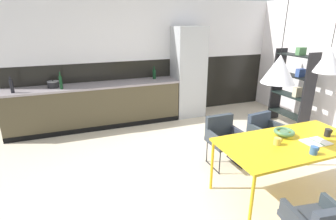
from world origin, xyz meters
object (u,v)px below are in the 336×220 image
object	(u,v)px
dining_table	(291,145)
open_book	(316,142)
bottle_wine_green	(61,82)
mug_white_ceramic	(277,141)
armchair_facing_counter	(264,129)
open_shelf_unit	(293,86)
fruit_bowl	(284,132)
cooking_pot	(53,84)
refrigerator_column	(188,72)
bottle_vinegar_dark	(154,74)
pendant_lamp_over_table_far	(329,60)
bottle_oil_tall	(12,86)
mug_tall_blue	(328,133)
mug_short_terracotta	(314,150)
pendant_lamp_over_table_near	(279,69)
armchair_head_of_table	(223,134)

from	to	relation	value
dining_table	open_book	xyz separation A→B (m)	(0.26, -0.12, 0.05)
bottle_wine_green	mug_white_ceramic	bearing A→B (deg)	-51.49
open_book	bottle_wine_green	distance (m)	4.35
dining_table	mug_white_ceramic	world-z (taller)	mug_white_ceramic
armchair_facing_counter	open_shelf_unit	size ratio (longest dim) A/B	0.43
dining_table	fruit_bowl	size ratio (longest dim) A/B	7.00
bottle_wine_green	cooking_pot	bearing A→B (deg)	127.82
dining_table	fruit_bowl	xyz separation A→B (m)	(0.03, 0.17, 0.09)
fruit_bowl	open_shelf_unit	size ratio (longest dim) A/B	0.16
dining_table	open_shelf_unit	world-z (taller)	open_shelf_unit
refrigerator_column	bottle_vinegar_dark	world-z (taller)	refrigerator_column
open_book	pendant_lamp_over_table_far	bearing A→B (deg)	50.83
bottle_oil_tall	bottle_vinegar_dark	distance (m)	2.80
fruit_bowl	pendant_lamp_over_table_far	world-z (taller)	pendant_lamp_over_table_far
armchair_facing_counter	mug_tall_blue	xyz separation A→B (m)	(0.15, -0.97, 0.32)
refrigerator_column	mug_short_terracotta	bearing A→B (deg)	-91.24
bottle_wine_green	pendant_lamp_over_table_near	bearing A→B (deg)	-53.03
armchair_facing_counter	bottle_wine_green	xyz separation A→B (m)	(-3.08, 2.13, 0.57)
bottle_wine_green	open_shelf_unit	distance (m)	4.66
bottle_oil_tall	open_shelf_unit	bearing A→B (deg)	-13.33
refrigerator_column	mug_white_ceramic	world-z (taller)	refrigerator_column
dining_table	armchair_head_of_table	bearing A→B (deg)	111.99
cooking_pot	bottle_wine_green	xyz separation A→B (m)	(0.15, -0.20, 0.07)
refrigerator_column	fruit_bowl	distance (m)	3.07
dining_table	open_book	bearing A→B (deg)	-25.10
armchair_head_of_table	mug_white_ceramic	world-z (taller)	mug_white_ceramic
refrigerator_column	armchair_head_of_table	bearing A→B (deg)	-100.96
pendant_lamp_over_table_near	pendant_lamp_over_table_far	bearing A→B (deg)	0.92
refrigerator_column	cooking_pot	distance (m)	2.89
pendant_lamp_over_table_far	mug_short_terracotta	bearing A→B (deg)	-138.29
mug_white_ceramic	bottle_vinegar_dark	bearing A→B (deg)	98.39
armchair_facing_counter	armchair_head_of_table	bearing A→B (deg)	-8.79
cooking_pot	bottle_vinegar_dark	size ratio (longest dim) A/B	0.78
mug_short_terracotta	bottle_wine_green	distance (m)	4.33
refrigerator_column	pendant_lamp_over_table_far	size ratio (longest dim) A/B	2.07
open_book	bottle_oil_tall	bearing A→B (deg)	139.52
mug_tall_blue	bottle_vinegar_dark	distance (m)	3.62
armchair_facing_counter	pendant_lamp_over_table_far	xyz separation A→B (m)	(-0.04, -0.93, 1.25)
mug_short_terracotta	pendant_lamp_over_table_near	xyz separation A→B (m)	(-0.35, 0.33, 0.88)
mug_short_terracotta	pendant_lamp_over_table_far	xyz separation A→B (m)	(0.38, 0.34, 0.94)
armchair_head_of_table	open_shelf_unit	world-z (taller)	open_shelf_unit
refrigerator_column	cooking_pot	xyz separation A→B (m)	(-2.89, 0.04, -0.05)
bottle_wine_green	bottle_vinegar_dark	distance (m)	1.97
fruit_bowl	bottle_oil_tall	xyz separation A→B (m)	(-3.54, 2.93, 0.25)
bottle_vinegar_dark	open_shelf_unit	xyz separation A→B (m)	(2.53, -1.51, -0.14)
fruit_bowl	pendant_lamp_over_table_near	xyz separation A→B (m)	(-0.39, -0.17, 0.87)
mug_white_ceramic	pendant_lamp_over_table_far	distance (m)	1.11
bottle_vinegar_dark	pendant_lamp_over_table_far	size ratio (longest dim) A/B	0.29
mug_white_ceramic	mug_tall_blue	distance (m)	0.79
mug_tall_blue	refrigerator_column	bearing A→B (deg)	98.60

